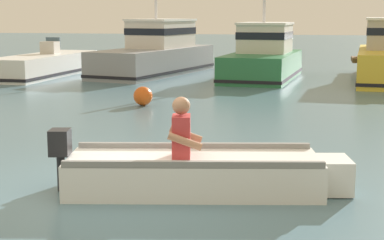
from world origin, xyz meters
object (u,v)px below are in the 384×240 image
moored_boat_white (45,66)px  moored_boat_grey (156,53)px  moored_boat_green (263,58)px  mooring_buoy (143,96)px  rowboat_with_person (199,172)px

moored_boat_white → moored_boat_grey: (3.69, 1.55, 0.39)m
moored_boat_grey → moored_boat_green: 4.10m
moored_boat_white → mooring_buoy: moored_boat_white is taller
rowboat_with_person → moored_boat_grey: size_ratio=0.56×
moored_boat_green → mooring_buoy: moored_boat_green is taller
rowboat_with_person → moored_boat_white: 15.46m
rowboat_with_person → mooring_buoy: (-2.72, 6.89, -0.02)m
rowboat_with_person → moored_boat_green: bearing=91.9°
moored_boat_green → moored_boat_white: bearing=-175.1°
moored_boat_white → mooring_buoy: 8.28m
moored_boat_grey → moored_boat_green: moored_boat_grey is taller
mooring_buoy → moored_boat_grey: bearing=102.6°
rowboat_with_person → moored_boat_grey: bearing=106.9°
moored_boat_white → moored_boat_green: bearing=4.9°
rowboat_with_person → moored_boat_green: moored_boat_green is taller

